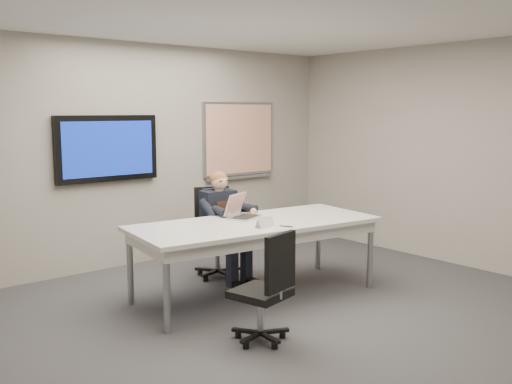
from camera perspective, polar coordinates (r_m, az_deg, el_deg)
floor at (r=5.35m, az=5.26°, el=-13.31°), size 6.00×6.00×0.02m
ceiling at (r=5.05m, az=5.69°, el=17.74°), size 6.00×6.00×0.02m
wall_back at (r=7.42m, az=-11.29°, el=3.70°), size 6.00×0.02×2.80m
wall_right at (r=7.45m, az=21.93°, el=3.29°), size 0.02×6.00×2.80m
conference_table at (r=5.99m, az=-0.06°, el=-3.84°), size 2.72×1.41×0.80m
tv_display at (r=7.14m, az=-14.63°, el=4.23°), size 1.30×0.09×0.80m
whiteboard at (r=8.24m, az=-1.70°, el=5.19°), size 1.25×0.08×1.10m
office_chair_far at (r=6.81m, az=-4.01°, el=-5.69°), size 0.64×0.64×1.05m
office_chair_near at (r=4.92m, az=0.85°, el=-11.51°), size 0.55×0.55×0.96m
seated_person at (r=6.57m, az=-2.91°, el=-4.57°), size 0.41×0.70×1.26m
laptop at (r=6.19m, az=-1.53°, el=-1.97°), size 0.43×0.47×0.26m
name_tent at (r=5.70m, az=0.87°, el=-3.03°), size 0.25×0.13×0.10m
pen at (r=5.71m, az=3.04°, el=-3.44°), size 0.07×0.14×0.01m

